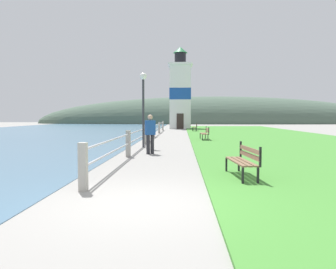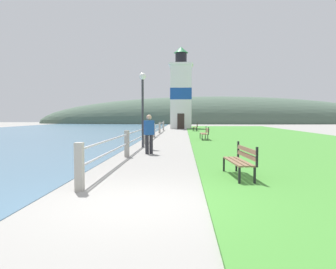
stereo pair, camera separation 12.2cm
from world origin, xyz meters
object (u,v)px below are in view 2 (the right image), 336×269
park_bench_far (196,127)px  lamp_post (143,96)px  lighthouse (181,93)px  park_bench_near (241,159)px  person_strolling (149,133)px  park_bench_midway (205,133)px

park_bench_far → lamp_post: (-3.52, -18.19, 2.20)m
lighthouse → park_bench_near: bearing=-86.9°
person_strolling → park_bench_midway: bearing=-45.4°
park_bench_midway → park_bench_near: bearing=89.1°
lamp_post → park_bench_near: bearing=-66.8°
park_bench_near → park_bench_midway: same height
park_bench_near → park_bench_midway: 13.78m
park_bench_near → lamp_post: 9.65m
lamp_post → park_bench_midway: bearing=54.6°
lamp_post → park_bench_far: bearing=79.0°
park_bench_midway → lighthouse: bearing=-86.2°
lighthouse → person_strolling: (-1.18, -29.34, -3.81)m
lighthouse → lamp_post: bearing=-94.0°
lighthouse → park_bench_far: bearing=-78.3°
person_strolling → lamp_post: lamp_post is taller
park_bench_near → lamp_post: (-3.71, 8.63, 2.20)m
park_bench_far → lighthouse: bearing=-74.0°
park_bench_near → person_strolling: person_strolling is taller
park_bench_midway → park_bench_far: 13.04m
park_bench_midway → person_strolling: size_ratio=1.12×
park_bench_near → lighthouse: size_ratio=0.17×
person_strolling → lamp_post: size_ratio=0.44×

